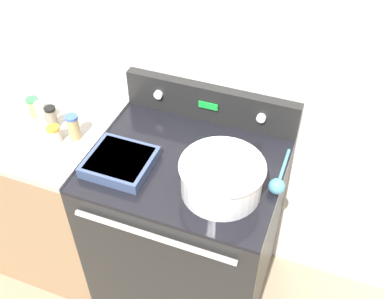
% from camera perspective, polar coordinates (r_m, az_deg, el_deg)
% --- Properties ---
extents(kitchen_wall, '(8.00, 0.05, 2.50)m').
position_cam_1_polar(kitchen_wall, '(1.96, 3.13, 12.08)').
color(kitchen_wall, silver).
rests_on(kitchen_wall, ground_plane).
extents(stove_range, '(0.81, 0.69, 0.94)m').
position_cam_1_polar(stove_range, '(2.23, -0.64, -10.21)').
color(stove_range, black).
rests_on(stove_range, ground_plane).
extents(control_panel, '(0.81, 0.07, 0.18)m').
position_cam_1_polar(control_panel, '(2.04, 2.36, 5.88)').
color(control_panel, black).
rests_on(control_panel, stove_range).
extents(side_counter, '(0.63, 0.66, 0.95)m').
position_cam_1_polar(side_counter, '(2.48, -16.36, -5.03)').
color(side_counter, '#896B4C').
rests_on(side_counter, ground_plane).
extents(mixing_bowl, '(0.33, 0.33, 0.14)m').
position_cam_1_polar(mixing_bowl, '(1.71, 3.81, -3.42)').
color(mixing_bowl, silver).
rests_on(mixing_bowl, stove_range).
extents(casserole_dish, '(0.26, 0.24, 0.05)m').
position_cam_1_polar(casserole_dish, '(1.86, -9.14, -1.51)').
color(casserole_dish, '#38476B').
rests_on(casserole_dish, stove_range).
extents(ladle, '(0.06, 0.28, 0.06)m').
position_cam_1_polar(ladle, '(1.78, 10.83, -4.27)').
color(ladle, teal).
rests_on(ladle, stove_range).
extents(spice_jar_blue_cap, '(0.06, 0.06, 0.12)m').
position_cam_1_polar(spice_jar_blue_cap, '(2.00, -14.83, 2.80)').
color(spice_jar_blue_cap, tan).
rests_on(spice_jar_blue_cap, side_counter).
extents(spice_jar_orange_cap, '(0.06, 0.06, 0.08)m').
position_cam_1_polar(spice_jar_orange_cap, '(2.01, -17.07, 1.88)').
color(spice_jar_orange_cap, beige).
rests_on(spice_jar_orange_cap, side_counter).
extents(spice_jar_black_cap, '(0.05, 0.05, 0.11)m').
position_cam_1_polar(spice_jar_black_cap, '(2.08, -17.36, 3.93)').
color(spice_jar_black_cap, gray).
rests_on(spice_jar_black_cap, side_counter).
extents(spice_jar_white_cap, '(0.05, 0.05, 0.11)m').
position_cam_1_polar(spice_jar_white_cap, '(2.13, -18.50, 4.46)').
color(spice_jar_white_cap, beige).
rests_on(spice_jar_white_cap, side_counter).
extents(spice_jar_green_cap, '(0.06, 0.06, 0.10)m').
position_cam_1_polar(spice_jar_green_cap, '(2.18, -19.44, 5.09)').
color(spice_jar_green_cap, tan).
rests_on(spice_jar_green_cap, side_counter).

